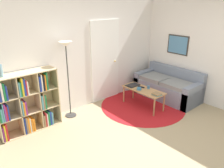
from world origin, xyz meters
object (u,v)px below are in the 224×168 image
object	(u,v)px
coffee_table	(143,91)
bottle_middle	(0,71)
laptop	(133,85)
cup	(148,87)
bookshelf	(25,103)
bowl	(139,89)
floor_lamp	(66,56)
couch	(168,87)

from	to	relation	value
coffee_table	bottle_middle	distance (m)	3.07
laptop	cup	bearing A→B (deg)	-71.15
bookshelf	coffee_table	size ratio (longest dim) A/B	1.13
bowl	bottle_middle	world-z (taller)	bottle_middle
coffee_table	cup	distance (m)	0.16
coffee_table	bowl	size ratio (longest dim) A/B	9.74
bookshelf	cup	size ratio (longest dim) A/B	16.08
floor_lamp	laptop	world-z (taller)	floor_lamp
coffee_table	bowl	distance (m)	0.14
couch	bottle_middle	world-z (taller)	bottle_middle
couch	bottle_middle	xyz separation A→B (m)	(-3.77, 0.84, 1.02)
laptop	bottle_middle	size ratio (longest dim) A/B	1.22
laptop	bottle_middle	world-z (taller)	bottle_middle
couch	coffee_table	size ratio (longest dim) A/B	1.59
cup	bottle_middle	world-z (taller)	bottle_middle
bowl	bottle_middle	size ratio (longest dim) A/B	0.40
couch	laptop	distance (m)	1.05
coffee_table	bookshelf	bearing A→B (deg)	162.57
bookshelf	coffee_table	world-z (taller)	bookshelf
bookshelf	couch	xyz separation A→B (m)	(3.44, -0.83, -0.30)
bookshelf	floor_lamp	size ratio (longest dim) A/B	0.72
bookshelf	couch	distance (m)	3.55
couch	coffee_table	xyz separation A→B (m)	(-0.95, 0.05, 0.12)
couch	laptop	xyz separation A→B (m)	(-0.96, 0.39, 0.18)
floor_lamp	laptop	xyz separation A→B (m)	(1.55, -0.41, -0.92)
bowl	coffee_table	bearing A→B (deg)	-23.82
bookshelf	bottle_middle	distance (m)	0.79
bookshelf	floor_lamp	xyz separation A→B (m)	(0.93, -0.04, 0.79)
floor_lamp	couch	size ratio (longest dim) A/B	0.99
bookshelf	floor_lamp	bearing A→B (deg)	-2.32
bottle_middle	bookshelf	bearing A→B (deg)	-1.74
coffee_table	floor_lamp	bearing A→B (deg)	154.52
laptop	floor_lamp	bearing A→B (deg)	165.37
floor_lamp	bottle_middle	xyz separation A→B (m)	(-1.26, 0.05, -0.07)
coffee_table	bottle_middle	world-z (taller)	bottle_middle
bowl	cup	size ratio (longest dim) A/B	1.46
laptop	bowl	size ratio (longest dim) A/B	3.07
bottle_middle	bowl	bearing A→B (deg)	-15.38
bookshelf	bottle_middle	bearing A→B (deg)	178.26
bookshelf	couch	world-z (taller)	bookshelf
floor_lamp	cup	xyz separation A→B (m)	(1.69, -0.80, -0.89)
floor_lamp	cup	distance (m)	2.06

